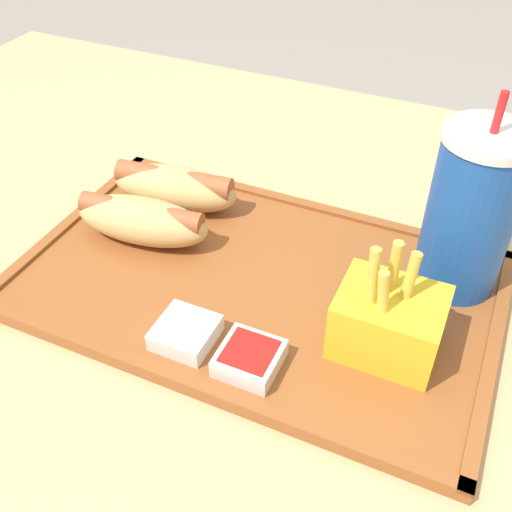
% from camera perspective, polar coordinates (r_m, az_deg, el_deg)
% --- Properties ---
extents(dining_table, '(1.29, 0.96, 0.78)m').
position_cam_1_polar(dining_table, '(0.90, -2.05, -21.70)').
color(dining_table, tan).
rests_on(dining_table, ground_plane).
extents(food_tray, '(0.46, 0.28, 0.01)m').
position_cam_1_polar(food_tray, '(0.58, 0.00, -2.59)').
color(food_tray, brown).
rests_on(food_tray, dining_table).
extents(soda_cup, '(0.08, 0.08, 0.19)m').
position_cam_1_polar(soda_cup, '(0.56, 19.77, 3.93)').
color(soda_cup, '#194CA5').
rests_on(soda_cup, food_tray).
extents(hot_dog_far, '(0.15, 0.07, 0.05)m').
position_cam_1_polar(hot_dog_far, '(0.67, -7.77, 6.59)').
color(hot_dog_far, tan).
rests_on(hot_dog_far, food_tray).
extents(hot_dog_near, '(0.15, 0.07, 0.05)m').
position_cam_1_polar(hot_dog_near, '(0.62, -10.81, 3.44)').
color(hot_dog_near, tan).
rests_on(hot_dog_near, food_tray).
extents(fries_carton, '(0.09, 0.07, 0.11)m').
position_cam_1_polar(fries_carton, '(0.51, 12.48, -6.04)').
color(fries_carton, gold).
rests_on(fries_carton, food_tray).
extents(sauce_cup_mayo, '(0.05, 0.05, 0.02)m').
position_cam_1_polar(sauce_cup_mayo, '(0.52, -6.74, -7.20)').
color(sauce_cup_mayo, silver).
rests_on(sauce_cup_mayo, food_tray).
extents(sauce_cup_ketchup, '(0.05, 0.05, 0.02)m').
position_cam_1_polar(sauce_cup_ketchup, '(0.50, -0.62, -9.66)').
color(sauce_cup_ketchup, silver).
rests_on(sauce_cup_ketchup, food_tray).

